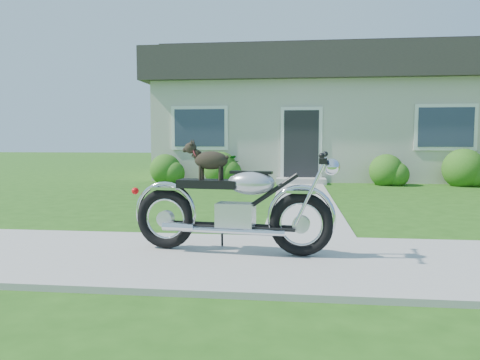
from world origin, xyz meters
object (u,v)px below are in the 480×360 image
Objects in this scene: house at (344,114)px; potted_plant_left at (228,169)px; potted_plant_right at (380,172)px; motorcycle_with_dog at (234,205)px.

house is 5.27m from potted_plant_left.
potted_plant_left reaches higher than potted_plant_right.
house reaches higher than potted_plant_left.
potted_plant_left is 1.15× the size of potted_plant_right.
potted_plant_left is at bearing 180.00° from potted_plant_right.
motorcycle_with_dog reaches higher than potted_plant_right.
house is at bearing 43.87° from potted_plant_left.
motorcycle_with_dog is at bearing -101.07° from house.
motorcycle_with_dog is at bearing -81.39° from potted_plant_left.
potted_plant_left is (-3.58, -3.44, -1.75)m from house.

